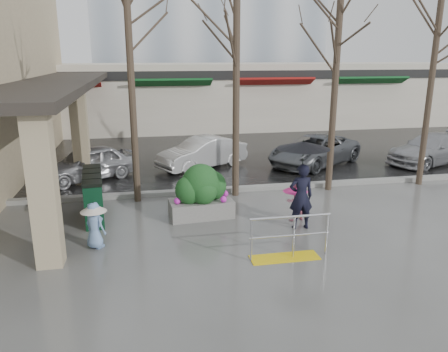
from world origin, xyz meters
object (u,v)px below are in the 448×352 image
object	(u,v)px
tree_west	(129,34)
woman	(302,176)
child_blue	(94,221)
car_a	(87,163)
tree_midwest	(237,30)
tree_east	(438,27)
handrail	(288,243)
car_d	(432,149)
tree_mideast	(338,43)
child_pink	(295,198)
car_b	(202,153)
planter	(201,192)
news_boxes	(94,195)
car_c	(314,150)

from	to	relation	value
tree_west	woman	size ratio (longest dim) A/B	2.82
child_blue	car_a	size ratio (longest dim) A/B	0.31
tree_midwest	child_blue	world-z (taller)	tree_midwest
tree_east	woman	xyz separation A→B (m)	(-5.72, -3.15, -3.93)
handrail	car_d	world-z (taller)	car_d
tree_mideast	child_blue	distance (m)	9.23
child_pink	car_b	xyz separation A→B (m)	(-1.69, 6.39, -0.03)
tree_east	car_d	distance (m)	5.99
tree_west	child_pink	world-z (taller)	tree_west
planter	news_boxes	bearing A→B (deg)	168.72
car_a	car_d	xyz separation A→B (m)	(14.22, -0.11, 0.00)
woman	child_pink	size ratio (longest dim) A/B	2.12
tree_midwest	car_d	xyz separation A→B (m)	(9.22, 2.73, -4.60)
tree_mideast	woman	distance (m)	5.14
child_pink	car_c	distance (m)	6.70
child_pink	car_c	xyz separation A→B (m)	(3.03, 5.98, -0.03)
tree_mideast	planter	xyz separation A→B (m)	(-4.70, -1.78, -4.11)
tree_midwest	news_boxes	bearing A→B (deg)	-165.08
tree_mideast	child_pink	size ratio (longest dim) A/B	5.71
tree_west	car_c	xyz separation A→B (m)	(7.37, 3.43, -4.45)
tree_midwest	child_blue	size ratio (longest dim) A/B	6.09
tree_west	child_pink	size ratio (longest dim) A/B	5.98
handrail	car_d	distance (m)	11.79
tree_east	car_a	size ratio (longest dim) A/B	1.95
tree_midwest	child_pink	xyz separation A→B (m)	(1.14, -2.55, -4.57)
handrail	car_d	size ratio (longest dim) A/B	0.44
tree_west	planter	xyz separation A→B (m)	(1.80, -1.78, -4.34)
handrail	woman	bearing A→B (deg)	60.95
handrail	news_boxes	distance (m)	5.84
car_a	car_b	bearing A→B (deg)	73.03
tree_west	news_boxes	distance (m)	4.75
news_boxes	car_d	bearing A→B (deg)	10.59
woman	child_pink	world-z (taller)	woman
woman	car_d	distance (m)	10.08
tree_midwest	planter	size ratio (longest dim) A/B	3.78
news_boxes	planter	bearing A→B (deg)	-16.67
child_pink	car_a	world-z (taller)	car_a
woman	news_boxes	world-z (taller)	woman
car_d	car_b	bearing A→B (deg)	-114.54
child_blue	car_c	world-z (taller)	car_c
car_c	news_boxes	bearing A→B (deg)	-95.32
woman	planter	bearing A→B (deg)	-26.90
planter	car_c	distance (m)	7.62
handrail	tree_midwest	distance (m)	6.83
tree_west	child_blue	size ratio (longest dim) A/B	5.91
car_d	news_boxes	bearing A→B (deg)	-92.10
tree_mideast	car_c	bearing A→B (deg)	75.79
child_blue	car_c	size ratio (longest dim) A/B	0.25
tree_east	child_pink	bearing A→B (deg)	-155.76
car_a	car_b	xyz separation A→B (m)	(4.45, 0.99, 0.00)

